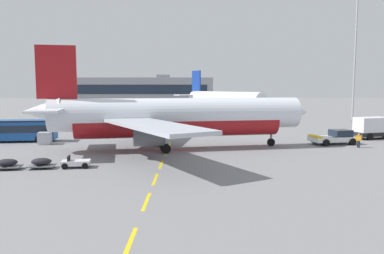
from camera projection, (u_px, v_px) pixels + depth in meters
name	position (u px, v px, depth m)	size (l,w,h in m)	color
ground	(306.00, 132.00, 63.04)	(400.00, 400.00, 0.00)	slate
apron_paint_markings	(173.00, 135.00, 59.66)	(8.00, 95.66, 0.01)	yellow
airliner_foreground	(175.00, 117.00, 45.63)	(34.69, 34.01, 12.20)	silver
pushback_tug	(335.00, 137.00, 49.94)	(6.47, 4.16, 2.08)	silver
airliner_mid_left	(223.00, 100.00, 102.98)	(31.28, 33.28, 12.44)	white
apron_shuttle_bus	(11.00, 129.00, 51.99)	(12.27, 4.20, 3.00)	#194C99
catering_truck	(376.00, 127.00, 55.17)	(7.39, 4.21, 3.14)	black
baggage_train	(25.00, 163.00, 34.80)	(11.69, 3.12, 1.14)	silver
ground_crew_worker	(359.00, 140.00, 46.91)	(0.60, 0.44, 1.77)	#191E38
uld_cargo_container	(45.00, 138.00, 49.85)	(1.84, 1.81, 1.60)	#B7BCC6
apron_light_mast_far	(356.00, 40.00, 79.02)	(1.80, 1.80, 28.46)	slate
terminal_satellite	(143.00, 90.00, 180.72)	(66.06, 24.11, 13.36)	gray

